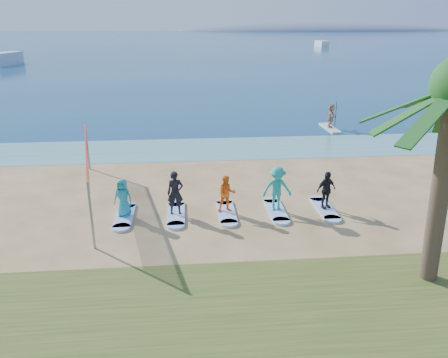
{
  "coord_description": "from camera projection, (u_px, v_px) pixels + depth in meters",
  "views": [
    {
      "loc": [
        -2.17,
        -15.51,
        7.55
      ],
      "look_at": [
        -0.57,
        2.0,
        1.1
      ],
      "focal_mm": 35.0,
      "sensor_mm": 36.0,
      "label": 1
    }
  ],
  "objects": [
    {
      "name": "surfboard_4",
      "position": [
        325.0,
        209.0,
        18.39
      ],
      "size": [
        0.7,
        2.2,
        0.09
      ],
      "primitive_type": "cube",
      "color": "#A4C7FF",
      "rests_on": "ground"
    },
    {
      "name": "surfboard_1",
      "position": [
        176.0,
        214.0,
        17.86
      ],
      "size": [
        0.7,
        2.2,
        0.09
      ],
      "primitive_type": "cube",
      "color": "#A4C7FF",
      "rests_on": "ground"
    },
    {
      "name": "surfboard_2",
      "position": [
        227.0,
        212.0,
        18.04
      ],
      "size": [
        0.7,
        2.2,
        0.09
      ],
      "primitive_type": "cube",
      "color": "#A4C7FF",
      "rests_on": "ground"
    },
    {
      "name": "boat_offshore_b",
      "position": [
        321.0,
        46.0,
        128.68
      ],
      "size": [
        2.52,
        6.6,
        1.62
      ],
      "primitive_type": "cube",
      "rotation": [
        0.0,
        0.0,
        0.03
      ],
      "color": "silver",
      "rests_on": "ground"
    },
    {
      "name": "student_0",
      "position": [
        123.0,
        197.0,
        17.4
      ],
      "size": [
        0.87,
        0.68,
        1.55
      ],
      "primitive_type": "imported",
      "rotation": [
        0.0,
        0.0,
        -0.28
      ],
      "color": "teal",
      "rests_on": "surfboard_0"
    },
    {
      "name": "paddleboarder",
      "position": [
        331.0,
        116.0,
        31.64
      ],
      "size": [
        0.84,
        1.65,
        1.7
      ],
      "primitive_type": "imported",
      "rotation": [
        0.0,
        0.0,
        1.35
      ],
      "color": "tan",
      "rests_on": "paddleboard"
    },
    {
      "name": "paddleboard",
      "position": [
        330.0,
        128.0,
        31.95
      ],
      "size": [
        0.77,
        3.02,
        0.12
      ],
      "primitive_type": "cube",
      "rotation": [
        0.0,
        0.0,
        0.03
      ],
      "color": "silver",
      "rests_on": "ground"
    },
    {
      "name": "ocean",
      "position": [
        188.0,
        40.0,
        166.88
      ],
      "size": [
        600.0,
        600.0,
        0.0
      ],
      "primitive_type": "plane",
      "color": "navy",
      "rests_on": "ground"
    },
    {
      "name": "surfboard_0",
      "position": [
        125.0,
        216.0,
        17.69
      ],
      "size": [
        0.7,
        2.2,
        0.09
      ],
      "primitive_type": "cube",
      "color": "#A4C7FF",
      "rests_on": "ground"
    },
    {
      "name": "boat_offshore_a",
      "position": [
        6.0,
        65.0,
        76.83
      ],
      "size": [
        4.46,
        7.29,
        2.12
      ],
      "primitive_type": "cube",
      "rotation": [
        0.0,
        0.0,
        -0.29
      ],
      "color": "silver",
      "rests_on": "ground"
    },
    {
      "name": "surfboard_3",
      "position": [
        276.0,
        210.0,
        18.22
      ],
      "size": [
        0.7,
        2.2,
        0.09
      ],
      "primitive_type": "cube",
      "color": "#A4C7FF",
      "rests_on": "ground"
    },
    {
      "name": "ground",
      "position": [
        243.0,
        222.0,
        17.29
      ],
      "size": [
        600.0,
        600.0,
        0.0
      ],
      "primitive_type": "plane",
      "color": "tan",
      "rests_on": "ground"
    },
    {
      "name": "student_4",
      "position": [
        326.0,
        190.0,
        18.1
      ],
      "size": [
        1.02,
        0.71,
        1.6
      ],
      "primitive_type": "imported",
      "rotation": [
        0.0,
        0.0,
        0.38
      ],
      "color": "black",
      "rests_on": "surfboard_4"
    },
    {
      "name": "student_2",
      "position": [
        227.0,
        194.0,
        17.76
      ],
      "size": [
        0.79,
        0.63,
        1.55
      ],
      "primitive_type": "imported",
      "rotation": [
        0.0,
        0.0,
        0.06
      ],
      "color": "orange",
      "rests_on": "surfboard_2"
    },
    {
      "name": "student_3",
      "position": [
        277.0,
        189.0,
        17.88
      ],
      "size": [
        1.21,
        0.7,
        1.86
      ],
      "primitive_type": "imported",
      "rotation": [
        0.0,
        0.0,
        0.01
      ],
      "color": "teal",
      "rests_on": "surfboard_3"
    },
    {
      "name": "island_ridge",
      "position": [
        321.0,
        31.0,
        305.88
      ],
      "size": [
        220.0,
        56.0,
        18.0
      ],
      "primitive_type": "ellipsoid",
      "color": "slate",
      "rests_on": "ground"
    },
    {
      "name": "student_1",
      "position": [
        175.0,
        193.0,
        17.54
      ],
      "size": [
        0.67,
        0.46,
        1.79
      ],
      "primitive_type": "imported",
      "rotation": [
        0.0,
        0.0,
        0.05
      ],
      "color": "black",
      "rests_on": "surfboard_1"
    },
    {
      "name": "volleyball_net",
      "position": [
        87.0,
        159.0,
        18.68
      ],
      "size": [
        1.96,
        8.89,
        2.5
      ],
      "rotation": [
        0.0,
        0.0,
        0.21
      ],
      "color": "gray",
      "rests_on": "ground"
    },
    {
      "name": "shallow_water",
      "position": [
        221.0,
        148.0,
        27.1
      ],
      "size": [
        600.0,
        600.0,
        0.0
      ],
      "primitive_type": "plane",
      "color": "teal",
      "rests_on": "ground"
    }
  ]
}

